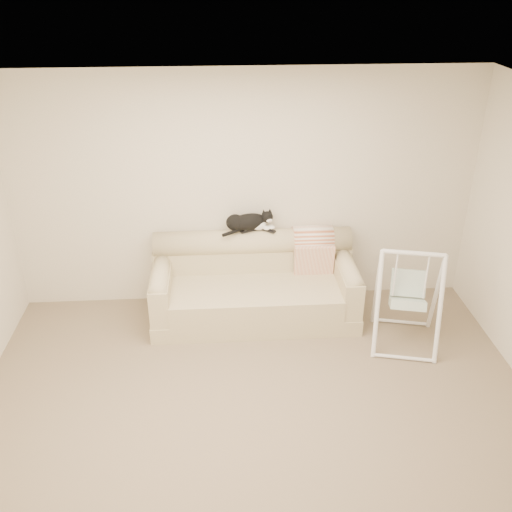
{
  "coord_description": "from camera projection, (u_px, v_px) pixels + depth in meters",
  "views": [
    {
      "loc": [
        -0.27,
        -3.73,
        3.53
      ],
      "look_at": [
        0.07,
        1.27,
        0.9
      ],
      "focal_mm": 40.0,
      "sensor_mm": 36.0,
      "label": 1
    }
  ],
  "objects": [
    {
      "name": "baby_swing",
      "position": [
        408.0,
        297.0,
        5.68
      ],
      "size": [
        0.78,
        0.81,
        1.05
      ],
      "color": "white",
      "rests_on": "ground"
    },
    {
      "name": "ground_plane",
      "position": [
        258.0,
        415.0,
        4.95
      ],
      "size": [
        5.0,
        5.0,
        0.0
      ],
      "primitive_type": "plane",
      "color": "#6C5D4E",
      "rests_on": "ground"
    },
    {
      "name": "room_shell",
      "position": [
        258.0,
        260.0,
        4.24
      ],
      "size": [
        5.04,
        4.04,
        2.6
      ],
      "color": "beige",
      "rests_on": "ground"
    },
    {
      "name": "throw_blanket",
      "position": [
        313.0,
        244.0,
        6.29
      ],
      "size": [
        0.44,
        0.38,
        0.58
      ],
      "color": "#BE6139",
      "rests_on": "sofa"
    },
    {
      "name": "remote_a",
      "position": [
        248.0,
        230.0,
        6.17
      ],
      "size": [
        0.18,
        0.12,
        0.03
      ],
      "color": "black",
      "rests_on": "sofa"
    },
    {
      "name": "tuxedo_cat",
      "position": [
        248.0,
        222.0,
        6.12
      ],
      "size": [
        0.59,
        0.34,
        0.23
      ],
      "color": "black",
      "rests_on": "sofa"
    },
    {
      "name": "sofa",
      "position": [
        254.0,
        286.0,
        6.22
      ],
      "size": [
        2.2,
        0.93,
        0.9
      ],
      "color": "tan",
      "rests_on": "ground"
    },
    {
      "name": "remote_b",
      "position": [
        268.0,
        230.0,
        6.17
      ],
      "size": [
        0.16,
        0.14,
        0.02
      ],
      "color": "black",
      "rests_on": "sofa"
    }
  ]
}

